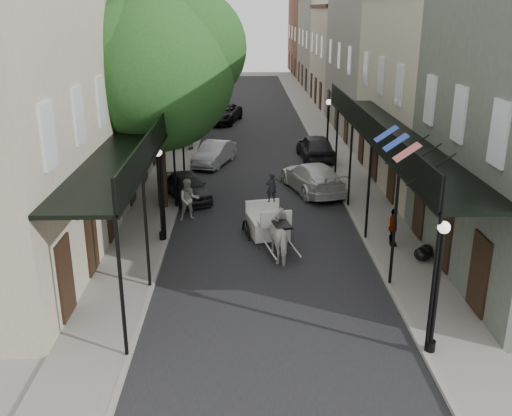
{
  "coord_description": "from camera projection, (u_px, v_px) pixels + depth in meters",
  "views": [
    {
      "loc": [
        -0.86,
        -15.06,
        8.8
      ],
      "look_at": [
        -0.4,
        5.46,
        1.6
      ],
      "focal_mm": 40.0,
      "sensor_mm": 36.0,
      "label": 1
    }
  ],
  "objects": [
    {
      "name": "pedestrian_sidewalk_right",
      "position": [
        393.0,
        227.0,
        21.85
      ],
      "size": [
        0.44,
        0.91,
        1.5
      ],
      "primitive_type": "imported",
      "rotation": [
        0.0,
        0.0,
        1.49
      ],
      "color": "gray",
      "rests_on": "sidewalk_right"
    },
    {
      "name": "sidewalk_left",
      "position": [
        178.0,
        155.0,
        35.88
      ],
      "size": [
        2.2,
        90.0,
        0.12
      ],
      "primitive_type": "cube",
      "color": "gray",
      "rests_on": "ground"
    },
    {
      "name": "gallery_left",
      "position": [
        143.0,
        137.0,
        22.28
      ],
      "size": [
        2.2,
        18.05,
        4.88
      ],
      "color": "black",
      "rests_on": "sidewalk_left"
    },
    {
      "name": "lamppost_left",
      "position": [
        160.0,
        193.0,
        22.04
      ],
      "size": [
        0.32,
        0.32,
        3.71
      ],
      "color": "black",
      "rests_on": "sidewalk_left"
    },
    {
      "name": "ground",
      "position": [
        273.0,
        318.0,
        17.14
      ],
      "size": [
        140.0,
        140.0,
        0.0
      ],
      "primitive_type": "plane",
      "color": "gray",
      "rests_on": "ground"
    },
    {
      "name": "trash_bags",
      "position": [
        424.0,
        252.0,
        20.86
      ],
      "size": [
        0.86,
        1.01,
        0.51
      ],
      "color": "black",
      "rests_on": "sidewalk_right"
    },
    {
      "name": "lamppost_right_far",
      "position": [
        328.0,
        130.0,
        33.53
      ],
      "size": [
        0.32,
        0.32,
        3.71
      ],
      "color": "black",
      "rests_on": "sidewalk_right"
    },
    {
      "name": "car_left_near",
      "position": [
        187.0,
        186.0,
        27.57
      ],
      "size": [
        2.94,
        4.2,
        1.33
      ],
      "primitive_type": "imported",
      "rotation": [
        0.0,
        0.0,
        0.39
      ],
      "color": "black",
      "rests_on": "ground"
    },
    {
      "name": "horse",
      "position": [
        283.0,
        237.0,
        21.02
      ],
      "size": [
        1.31,
        2.15,
        1.69
      ],
      "primitive_type": "imported",
      "rotation": [
        0.0,
        0.0,
        3.35
      ],
      "color": "silver",
      "rests_on": "ground"
    },
    {
      "name": "car_right_near",
      "position": [
        312.0,
        177.0,
        28.78
      ],
      "size": [
        3.3,
        5.45,
        1.48
      ],
      "primitive_type": "imported",
      "rotation": [
        0.0,
        0.0,
        3.4
      ],
      "color": "silver",
      "rests_on": "ground"
    },
    {
      "name": "lamppost_right_near",
      "position": [
        437.0,
        286.0,
        14.66
      ],
      "size": [
        0.32,
        0.32,
        3.71
      ],
      "color": "black",
      "rests_on": "sidewalk_right"
    },
    {
      "name": "sidewalk_right",
      "position": [
        336.0,
        154.0,
        36.09
      ],
      "size": [
        2.2,
        90.0,
        0.12
      ],
      "primitive_type": "cube",
      "color": "gray",
      "rests_on": "ground"
    },
    {
      "name": "car_left_mid",
      "position": [
        214.0,
        154.0,
        33.73
      ],
      "size": [
        2.63,
        4.37,
        1.36
      ],
      "primitive_type": "imported",
      "rotation": [
        0.0,
        0.0,
        -0.31
      ],
      "color": "#9E9FA3",
      "rests_on": "ground"
    },
    {
      "name": "pedestrian_sidewalk_left",
      "position": [
        190.0,
        137.0,
        36.87
      ],
      "size": [
        1.16,
        1.12,
        1.59
      ],
      "primitive_type": "imported",
      "rotation": [
        0.0,
        0.0,
        3.87
      ],
      "color": "gray",
      "rests_on": "sidewalk_left"
    },
    {
      "name": "pedestrian_walking",
      "position": [
        189.0,
        200.0,
        24.74
      ],
      "size": [
        1.06,
        0.91,
        1.89
      ],
      "primitive_type": "imported",
      "rotation": [
        0.0,
        0.0,
        0.24
      ],
      "color": "#A7A69D",
      "rests_on": "ground"
    },
    {
      "name": "tree_near",
      "position": [
        165.0,
        65.0,
        24.5
      ],
      "size": [
        7.31,
        6.8,
        9.63
      ],
      "color": "#382619",
      "rests_on": "sidewalk_left"
    },
    {
      "name": "car_left_far",
      "position": [
        222.0,
        114.0,
        46.22
      ],
      "size": [
        3.53,
        5.73,
        1.48
      ],
      "primitive_type": "imported",
      "rotation": [
        0.0,
        0.0,
        -0.21
      ],
      "color": "black",
      "rests_on": "ground"
    },
    {
      "name": "road",
      "position": [
        257.0,
        156.0,
        36.01
      ],
      "size": [
        8.0,
        90.0,
        0.01
      ],
      "primitive_type": "cube",
      "color": "black",
      "rests_on": "ground"
    },
    {
      "name": "gallery_right",
      "position": [
        386.0,
        136.0,
        22.48
      ],
      "size": [
        2.2,
        18.05,
        4.88
      ],
      "color": "black",
      "rests_on": "sidewalk_right"
    },
    {
      "name": "building_row_left",
      "position": [
        142.0,
        58.0,
        43.52
      ],
      "size": [
        5.0,
        80.0,
        10.5
      ],
      "primitive_type": "cube",
      "color": "#B4A890",
      "rests_on": "ground"
    },
    {
      "name": "car_right_far",
      "position": [
        316.0,
        147.0,
        34.88
      ],
      "size": [
        2.15,
        4.74,
        1.58
      ],
      "primitive_type": "imported",
      "rotation": [
        0.0,
        0.0,
        3.2
      ],
      "color": "black",
      "rests_on": "ground"
    },
    {
      "name": "carriage",
      "position": [
        265.0,
        207.0,
        23.35
      ],
      "size": [
        2.03,
        2.73,
        2.83
      ],
      "rotation": [
        0.0,
        0.0,
        0.21
      ],
      "color": "black",
      "rests_on": "ground"
    },
    {
      "name": "building_row_right",
      "position": [
        366.0,
        57.0,
        43.88
      ],
      "size": [
        5.0,
        80.0,
        10.5
      ],
      "primitive_type": "cube",
      "color": "gray",
      "rests_on": "ground"
    },
    {
      "name": "tree_far",
      "position": [
        192.0,
        55.0,
        37.93
      ],
      "size": [
        6.45,
        6.0,
        8.61
      ],
      "color": "#382619",
      "rests_on": "sidewalk_left"
    }
  ]
}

